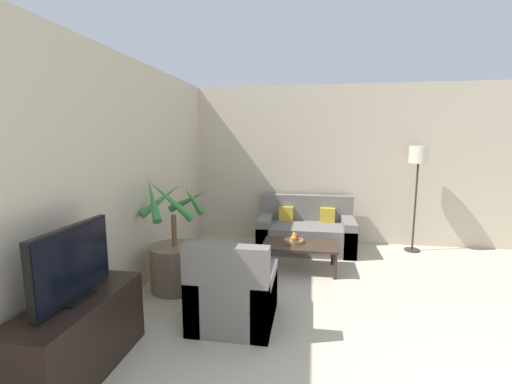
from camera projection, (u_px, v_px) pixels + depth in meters
name	position (u px, v px, depth m)	size (l,w,h in m)	color
wall_back	(393.00, 166.00, 5.73)	(8.31, 0.06, 2.70)	beige
wall_left	(103.00, 185.00, 3.40)	(0.06, 7.43, 2.70)	beige
tv_console	(78.00, 337.00, 2.62)	(0.46, 1.15, 0.61)	black
television	(72.00, 264.00, 2.53)	(0.18, 0.81, 0.57)	black
potted_palm	(175.00, 258.00, 4.10)	(0.82, 0.80, 1.38)	brown
sofa_loveseat	(306.00, 232.00, 5.63)	(1.54, 0.86, 0.85)	slate
floor_lamp	(418.00, 163.00, 5.35)	(0.29, 0.29, 1.69)	#2D2823
coffee_table	(300.00, 247.00, 4.72)	(1.02, 0.62, 0.37)	#38281E
fruit_bowl	(294.00, 241.00, 4.76)	(0.27, 0.27, 0.04)	#997A4C
apple_red	(296.00, 237.00, 4.75)	(0.08, 0.08, 0.08)	red
apple_green	(294.00, 235.00, 4.84)	(0.07, 0.07, 0.07)	olive
orange_fruit	(294.00, 238.00, 4.67)	(0.08, 0.08, 0.08)	orange
armchair	(233.00, 295.00, 3.36)	(0.78, 0.80, 0.88)	slate
ottoman	(243.00, 273.00, 4.15)	(0.53, 0.51, 0.38)	slate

